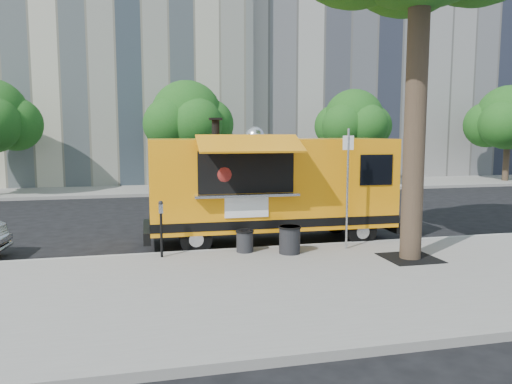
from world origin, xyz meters
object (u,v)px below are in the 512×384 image
far_tree_c (354,120)px  sign_post (347,181)px  far_tree_b (187,117)px  far_tree_d (509,118)px  food_truck (270,185)px  parking_meter (161,222)px  trash_bin_right (290,239)px  trash_bin_left (245,240)px

far_tree_c → sign_post: far_tree_c is taller
far_tree_b → far_tree_d: (19.00, -0.10, 0.06)m
food_truck → far_tree_d: bearing=35.6°
far_tree_d → parking_meter: bearing=-146.4°
far_tree_d → trash_bin_right: 23.22m
far_tree_d → trash_bin_left: (-19.00, -13.90, -3.45)m
sign_post → parking_meter: (-4.55, 0.20, -0.87)m
sign_post → trash_bin_right: bearing=-174.6°
far_tree_b → sign_post: size_ratio=1.83×
far_tree_b → trash_bin_right: bearing=-85.9°
far_tree_d → food_truck: bearing=-145.3°
far_tree_b → trash_bin_left: bearing=-90.0°
far_tree_c → trash_bin_left: (-9.00, -13.70, -3.28)m
far_tree_d → food_truck: (-17.97, -12.43, -2.29)m
sign_post → trash_bin_left: (-2.55, 0.25, -1.41)m
sign_post → parking_meter: size_ratio=2.25×
far_tree_c → food_truck: far_tree_c is taller
trash_bin_left → food_truck: bearing=55.1°
far_tree_c → sign_post: (-6.45, -13.95, -1.87)m
trash_bin_right → parking_meter: bearing=173.5°
far_tree_b → trash_bin_left: 14.41m
far_tree_c → parking_meter: bearing=-128.7°
far_tree_c → food_truck: size_ratio=0.75×
far_tree_c → far_tree_b: bearing=178.1°
far_tree_b → food_truck: size_ratio=0.79×
trash_bin_left → trash_bin_right: size_ratio=0.80×
trash_bin_right → far_tree_b: bearing=94.1°
far_tree_b → parking_meter: (-2.00, -14.05, -2.85)m
far_tree_c → trash_bin_right: bearing=-119.5°
sign_post → trash_bin_left: size_ratio=5.62×
food_truck → sign_post: bearing=-47.6°
sign_post → food_truck: food_truck is taller
parking_meter → trash_bin_left: bearing=1.4°
far_tree_b → food_truck: far_tree_b is taller
far_tree_c → far_tree_d: (10.00, 0.20, 0.17)m
far_tree_d → trash_bin_left: far_tree_d is taller
far_tree_b → parking_meter: far_tree_b is taller
far_tree_b → trash_bin_left: (-0.00, -14.00, -3.40)m
far_tree_c → trash_bin_right: 16.51m
far_tree_b → sign_post: bearing=-79.9°
far_tree_b → parking_meter: size_ratio=4.12×
sign_post → food_truck: size_ratio=0.43×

